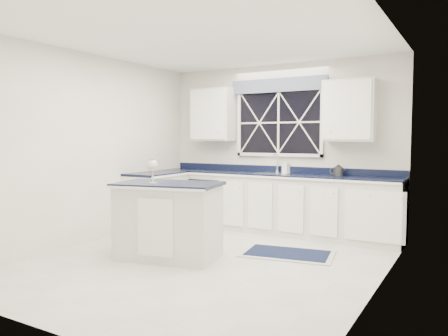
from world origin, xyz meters
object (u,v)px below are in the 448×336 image
Objects in this scene: dishwasher at (213,201)px; wine_glass at (153,166)px; kettle at (338,170)px; faucet at (277,163)px; island at (169,220)px; soap_bottle at (286,166)px.

dishwasher is 2.37m from wine_glass.
dishwasher is 2.73× the size of wine_glass.
kettle is at bearing 3.03° from dishwasher.
faucet is 1.29× the size of kettle.
dishwasher is 3.50× the size of kettle.
dishwasher is 0.58× the size of island.
soap_bottle is at bearing 72.38° from wine_glass.
island is (-0.49, -2.24, -0.62)m from faucet.
faucet reaches higher than kettle.
wine_glass reaches higher than dishwasher.
faucet is 2.47m from wine_glass.
faucet reaches higher than soap_bottle.
faucet is (1.10, 0.19, 0.69)m from dishwasher.
wine_glass is 1.40× the size of soap_bottle.
kettle is 2.84m from wine_glass.
faucet is at bearing 10.02° from dishwasher.
faucet is 1.01× the size of wine_glass.
soap_bottle is (-0.88, 0.11, 0.03)m from kettle.
kettle is at bearing -6.96° from soap_bottle.
kettle is at bearing 54.49° from wine_glass.
kettle reaches higher than dishwasher.
faucet is at bearing -170.33° from soap_bottle.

